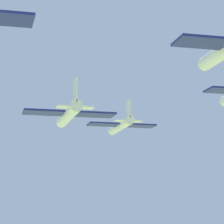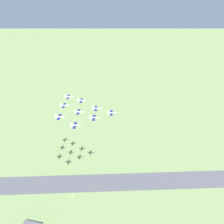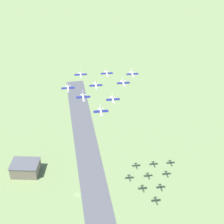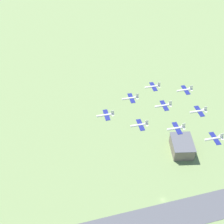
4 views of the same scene
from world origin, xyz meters
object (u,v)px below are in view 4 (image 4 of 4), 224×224
jet_5 (153,87)px  jet_6 (215,138)px  jet_2 (131,98)px  jet_8 (185,90)px  hangar (182,146)px  jet_1 (140,125)px  jet_0 (106,115)px  jet_3 (177,128)px  jet_4 (164,106)px  jet_7 (199,111)px

jet_5 → jet_6: 49.27m
jet_2 → jet_8: bearing=-90.0°
hangar → jet_1: jet_1 is taller
jet_0 → jet_2: bearing=-59.5°
hangar → jet_3: 155.25m
jet_0 → jet_4: jet_4 is taller
hangar → jet_8: size_ratio=2.91×
jet_8 → jet_4: bearing=120.5°
jet_8 → jet_6: bearing=180.0°
jet_0 → jet_7: 48.53m
hangar → jet_1: bearing=-32.7°
hangar → jet_7: jet_7 is taller
jet_0 → jet_7: (0.97, 48.48, 1.81)m
jet_2 → jet_0: bearing=120.5°
jet_4 → jet_1: bearing=120.5°
jet_1 → jet_4: size_ratio=1.00×
jet_6 → jet_8: size_ratio=1.00×
jet_3 → jet_4: bearing=0.0°
jet_4 → jet_8: bearing=-59.5°
jet_0 → jet_1: 18.48m
jet_4 → jet_8: jet_8 is taller
jet_2 → jet_3: size_ratio=1.00×
jet_4 → jet_5: jet_4 is taller
jet_0 → jet_1: size_ratio=1.00×
jet_1 → jet_2: bearing=0.0°
hangar → jet_0: jet_0 is taller
jet_4 → jet_7: (6.45, 17.24, 0.93)m
jet_6 → jet_7: 18.74m
jet_2 → jet_6: (31.28, 37.69, -1.30)m
jet_0 → jet_4: bearing=-90.0°
jet_5 → jet_8: jet_8 is taller
hangar → jet_1: size_ratio=2.91×
jet_7 → jet_2: bearing=59.5°
jet_2 → jet_7: 36.81m
hangar → jet_5: 136.87m
hangar → jet_0: bearing=-42.1°
hangar → jet_8: bearing=-24.1°
jet_7 → jet_8: 18.66m
jet_2 → jet_3: jet_3 is taller
jet_2 → jet_8: 31.73m
jet_3 → jet_8: 32.18m
hangar → jet_5: bearing=-38.3°
jet_3 → jet_5: jet_3 is taller
jet_0 → jet_3: (12.90, 34.47, 1.43)m
hangar → jet_4: size_ratio=2.91×
jet_1 → jet_0: bearing=59.5°
jet_4 → jet_2: bearing=59.5°
jet_0 → jet_5: 36.81m
jet_5 → jet_7: 32.21m
jet_1 → jet_3: jet_3 is taller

